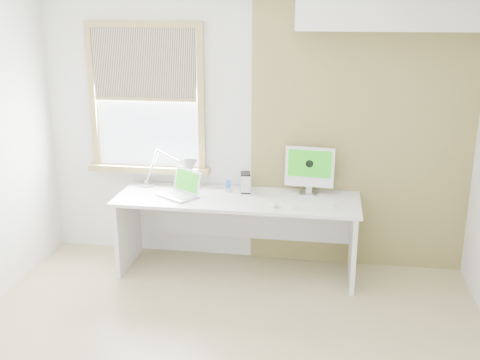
% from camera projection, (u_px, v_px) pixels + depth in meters
% --- Properties ---
extents(room, '(4.04, 3.54, 2.64)m').
position_uv_depth(room, '(214.00, 183.00, 3.66)').
color(room, tan).
rests_on(room, ground).
extents(accent_wall, '(2.00, 0.02, 2.60)m').
position_uv_depth(accent_wall, '(361.00, 131.00, 5.15)').
color(accent_wall, olive).
rests_on(accent_wall, room).
extents(soffit, '(1.60, 0.40, 0.42)m').
position_uv_depth(soffit, '(395.00, 4.00, 4.64)').
color(soffit, white).
rests_on(soffit, room).
extents(window, '(1.20, 0.14, 1.42)m').
position_uv_depth(window, '(146.00, 99.00, 5.35)').
color(window, '#A58851').
rests_on(window, room).
extents(desk, '(2.20, 0.70, 0.73)m').
position_uv_depth(desk, '(238.00, 215.00, 5.26)').
color(desk, silver).
rests_on(desk, room).
extents(desk_lamp, '(0.65, 0.30, 0.37)m').
position_uv_depth(desk_lamp, '(180.00, 170.00, 5.31)').
color(desk_lamp, silver).
rests_on(desk_lamp, desk).
extents(laptop, '(0.43, 0.41, 0.23)m').
position_uv_depth(laptop, '(182.00, 190.00, 5.18)').
color(laptop, silver).
rests_on(laptop, desk).
extents(phone_dock, '(0.08, 0.08, 0.13)m').
position_uv_depth(phone_dock, '(228.00, 188.00, 5.30)').
color(phone_dock, silver).
rests_on(phone_dock, desk).
extents(external_drive, '(0.11, 0.15, 0.18)m').
position_uv_depth(external_drive, '(245.00, 182.00, 5.28)').
color(external_drive, silver).
rests_on(external_drive, desk).
extents(imac, '(0.45, 0.16, 0.44)m').
position_uv_depth(imac, '(310.00, 168.00, 5.18)').
color(imac, silver).
rests_on(imac, desk).
extents(keyboard, '(0.40, 0.16, 0.02)m').
position_uv_depth(keyboard, '(314.00, 207.00, 4.89)').
color(keyboard, white).
rests_on(keyboard, desk).
extents(mouse, '(0.07, 0.10, 0.03)m').
position_uv_depth(mouse, '(274.00, 205.00, 4.90)').
color(mouse, white).
rests_on(mouse, desk).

